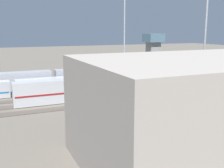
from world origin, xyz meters
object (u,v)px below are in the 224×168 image
at_px(train_on_track_0, 95,76).
at_px(light_mast_1, 207,9).
at_px(train_on_track_1, 3,89).
at_px(control_tower, 153,50).
at_px(light_mast_2, 125,23).
at_px(train_on_track_3, 117,86).

xyz_separation_m(train_on_track_0, light_mast_1, (-17.88, 23.87, 17.71)).
distance_m(train_on_track_1, control_tower, 55.80).
height_order(train_on_track_0, light_mast_1, light_mast_1).
relative_size(train_on_track_1, light_mast_2, 3.26).
distance_m(train_on_track_3, light_mast_2, 25.74).
relative_size(light_mast_1, light_mast_2, 1.18).
xyz_separation_m(train_on_track_1, train_on_track_3, (-25.07, 10.00, 0.54)).
relative_size(train_on_track_3, control_tower, 3.29).
bearing_deg(control_tower, train_on_track_0, 26.04).
height_order(train_on_track_3, light_mast_1, light_mast_1).
relative_size(train_on_track_0, train_on_track_3, 1.51).
bearing_deg(control_tower, train_on_track_3, 46.12).
bearing_deg(train_on_track_1, control_tower, -160.68).
bearing_deg(light_mast_2, train_on_track_1, 12.66).
bearing_deg(train_on_track_1, train_on_track_0, -168.70).
distance_m(train_on_track_0, light_mast_1, 34.69).
height_order(train_on_track_0, control_tower, control_tower).
xyz_separation_m(train_on_track_1, light_mast_2, (-35.65, -8.01, 15.58)).
height_order(train_on_track_3, control_tower, control_tower).
xyz_separation_m(light_mast_1, light_mast_2, (7.25, -26.88, -2.68)).
relative_size(light_mast_1, control_tower, 2.29).
relative_size(train_on_track_0, light_mast_2, 2.57).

